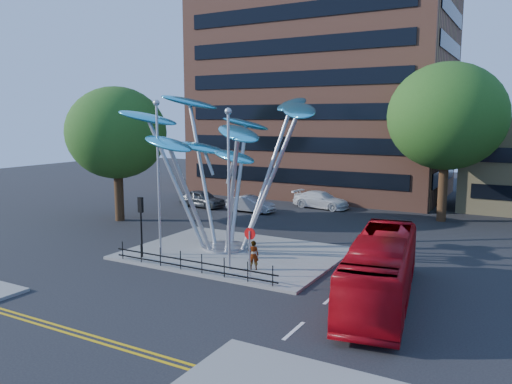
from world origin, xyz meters
The scene contains 18 objects.
ground centered at (0.00, 0.00, 0.00)m, with size 120.00×120.00×0.00m, color black.
traffic_island centered at (-1.00, 6.00, 0.07)m, with size 12.00×9.00×0.15m, color slate.
double_yellow_near centered at (0.00, -6.00, 0.01)m, with size 40.00×0.12×0.01m, color gold.
double_yellow_far centered at (0.00, -6.30, 0.01)m, with size 40.00×0.12×0.01m, color gold.
brick_tower centered at (-6.00, 32.00, 15.00)m, with size 25.00×15.00×30.00m, color brown.
tree_right centered at (8.00, 22.00, 8.04)m, with size 8.80×8.80×12.11m.
tree_left centered at (-14.00, 10.00, 6.79)m, with size 7.60×7.60×10.32m.
leaf_sculpture centered at (-2.07, 6.68, 6.87)m, with size 12.72×9.54×9.51m.
street_lamp_left centered at (-4.50, 3.50, 5.36)m, with size 0.36×0.36×8.80m.
street_lamp_right centered at (0.50, 3.00, 5.09)m, with size 0.36×0.36×8.30m.
traffic_light_island centered at (-5.00, 2.50, 2.61)m, with size 0.28×0.18×3.42m.
no_entry_sign_island centered at (2.00, 2.52, 1.82)m, with size 0.60×0.10×2.45m.
pedestrian_railing_front centered at (-1.00, 1.70, 0.55)m, with size 10.00×0.06×1.00m.
red_bus centered at (8.50, 2.58, 1.44)m, with size 2.42×10.34×2.88m, color #9C0710.
pedestrian centered at (1.63, 3.54, 0.92)m, with size 0.56×0.37×1.54m, color gray.
parked_car_left centered at (-11.82, 18.00, 0.76)m, with size 1.80×4.48×1.53m, color #414549.
parked_car_mid centered at (-6.78, 18.00, 0.69)m, with size 1.46×4.19×1.38m, color #94979A.
parked_car_right centered at (-2.28, 22.71, 0.74)m, with size 2.07×5.10×1.48m, color silver.
Camera 1 is at (13.91, -18.24, 7.94)m, focal length 35.00 mm.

